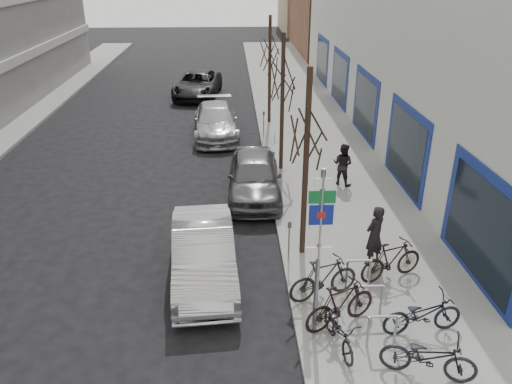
{
  "coord_description": "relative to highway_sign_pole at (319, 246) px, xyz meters",
  "views": [
    {
      "loc": [
        0.63,
        -8.91,
        7.87
      ],
      "look_at": [
        1.27,
        3.72,
        2.0
      ],
      "focal_mm": 35.0,
      "sensor_mm": 36.0,
      "label": 1
    }
  ],
  "objects": [
    {
      "name": "ground",
      "position": [
        -2.4,
        0.01,
        -2.46
      ],
      "size": [
        120.0,
        120.0,
        0.0
      ],
      "primitive_type": "plane",
      "color": "black",
      "rests_on": "ground"
    },
    {
      "name": "sidewalk_east",
      "position": [
        2.1,
        10.01,
        -2.38
      ],
      "size": [
        5.0,
        70.0,
        0.15
      ],
      "primitive_type": "cube",
      "color": "slate",
      "rests_on": "ground"
    },
    {
      "name": "brick_building_far",
      "position": [
        10.6,
        40.01,
        1.54
      ],
      "size": [
        12.0,
        14.0,
        8.0
      ],
      "primitive_type": "cube",
      "color": "brown",
      "rests_on": "ground"
    },
    {
      "name": "highway_sign_pole",
      "position": [
        0.0,
        0.0,
        0.0
      ],
      "size": [
        0.55,
        0.1,
        4.2
      ],
      "color": "gray",
      "rests_on": "ground"
    },
    {
      "name": "bike_rack",
      "position": [
        1.4,
        0.61,
        -1.8
      ],
      "size": [
        0.66,
        2.26,
        0.83
      ],
      "color": "gray",
      "rests_on": "sidewalk_east"
    },
    {
      "name": "tree_near",
      "position": [
        0.2,
        3.51,
        1.65
      ],
      "size": [
        1.8,
        1.8,
        5.5
      ],
      "color": "black",
      "rests_on": "ground"
    },
    {
      "name": "tree_mid",
      "position": [
        0.2,
        10.01,
        1.65
      ],
      "size": [
        1.8,
        1.8,
        5.5
      ],
      "color": "black",
      "rests_on": "ground"
    },
    {
      "name": "tree_far",
      "position": [
        0.2,
        16.51,
        1.65
      ],
      "size": [
        1.8,
        1.8,
        5.5
      ],
      "color": "black",
      "rests_on": "ground"
    },
    {
      "name": "meter_front",
      "position": [
        -0.25,
        3.01,
        -1.54
      ],
      "size": [
        0.1,
        0.08,
        1.27
      ],
      "color": "gray",
      "rests_on": "sidewalk_east"
    },
    {
      "name": "meter_mid",
      "position": [
        -0.25,
        8.51,
        -1.54
      ],
      "size": [
        0.1,
        0.08,
        1.27
      ],
      "color": "gray",
      "rests_on": "sidewalk_east"
    },
    {
      "name": "meter_back",
      "position": [
        -0.25,
        14.01,
        -1.54
      ],
      "size": [
        0.1,
        0.08,
        1.27
      ],
      "color": "gray",
      "rests_on": "sidewalk_east"
    },
    {
      "name": "bike_near_left",
      "position": [
        0.47,
        -0.45,
        -1.81
      ],
      "size": [
        0.77,
        1.69,
        0.99
      ],
      "primitive_type": "imported",
      "rotation": [
        0.0,
        0.0,
        0.18
      ],
      "color": "black",
      "rests_on": "sidewalk_east"
    },
    {
      "name": "bike_near_right",
      "position": [
        0.63,
        0.26,
        -1.72
      ],
      "size": [
        1.99,
        1.34,
        1.17
      ],
      "primitive_type": "imported",
      "rotation": [
        0.0,
        0.0,
        2.01
      ],
      "color": "black",
      "rests_on": "sidewalk_east"
    },
    {
      "name": "bike_mid_curb",
      "position": [
        2.44,
        -0.07,
        -1.74
      ],
      "size": [
        1.93,
        0.79,
        1.14
      ],
      "primitive_type": "imported",
      "rotation": [
        0.0,
        0.0,
        1.69
      ],
      "color": "black",
      "rests_on": "sidewalk_east"
    },
    {
      "name": "bike_mid_inner",
      "position": [
        0.43,
        1.32,
        -1.73
      ],
      "size": [
        1.98,
        1.15,
        1.15
      ],
      "primitive_type": "imported",
      "rotation": [
        0.0,
        0.0,
        1.9
      ],
      "color": "black",
      "rests_on": "sidewalk_east"
    },
    {
      "name": "bike_far_curb",
      "position": [
        2.08,
        -1.39,
        -1.72
      ],
      "size": [
        2.0,
        1.16,
        1.17
      ],
      "primitive_type": "imported",
      "rotation": [
        0.0,
        0.0,
        1.25
      ],
      "color": "black",
      "rests_on": "sidewalk_east"
    },
    {
      "name": "bike_far_inner",
      "position": [
        2.36,
        2.05,
        -1.73
      ],
      "size": [
        1.97,
        1.17,
        1.15
      ],
      "primitive_type": "imported",
      "rotation": [
        0.0,
        0.0,
        1.91
      ],
      "color": "black",
      "rests_on": "sidewalk_east"
    },
    {
      "name": "parked_car_front",
      "position": [
        -2.6,
        2.55,
        -1.69
      ],
      "size": [
        1.96,
        4.75,
        1.53
      ],
      "primitive_type": "imported",
      "rotation": [
        0.0,
        0.0,
        0.07
      ],
      "color": "#B3B3B8",
      "rests_on": "ground"
    },
    {
      "name": "parked_car_mid",
      "position": [
        -1.0,
        7.71,
        -1.66
      ],
      "size": [
        1.99,
        4.7,
        1.59
      ],
      "primitive_type": "imported",
      "rotation": [
        0.0,
        0.0,
        -0.03
      ],
      "color": "#4B4B50",
      "rests_on": "ground"
    },
    {
      "name": "parked_car_back",
      "position": [
        -2.55,
        14.74,
        -1.7
      ],
      "size": [
        2.38,
        5.31,
        1.51
      ],
      "primitive_type": "imported",
      "rotation": [
        0.0,
        0.0,
        0.05
      ],
      "color": "#949599",
      "rests_on": "ground"
    },
    {
      "name": "lane_car",
      "position": [
        -3.9,
        22.78,
        -1.69
      ],
      "size": [
        3.17,
        5.81,
        1.54
      ],
      "primitive_type": "imported",
      "rotation": [
        0.0,
        0.0,
        -0.11
      ],
      "color": "black",
      "rests_on": "ground"
    },
    {
      "name": "pedestrian_near",
      "position": [
        2.07,
        2.8,
        -1.42
      ],
      "size": [
        0.77,
        0.71,
        1.77
      ],
      "primitive_type": "imported",
      "rotation": [
        0.0,
        0.0,
        3.74
      ],
      "color": "black",
      "rests_on": "sidewalk_east"
    },
    {
      "name": "pedestrian_far",
      "position": [
        2.35,
        8.28,
        -1.49
      ],
      "size": [
        0.73,
        0.69,
        1.64
      ],
      "primitive_type": "imported",
      "rotation": [
        0.0,
        0.0,
        2.5
      ],
      "color": "black",
      "rests_on": "sidewalk_east"
    }
  ]
}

